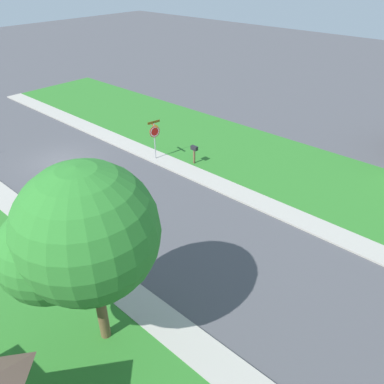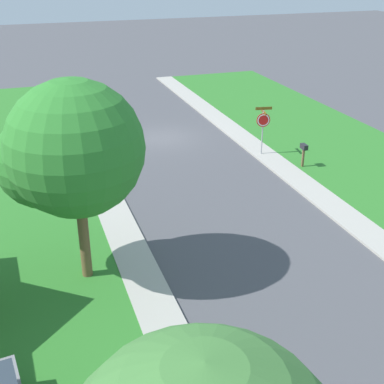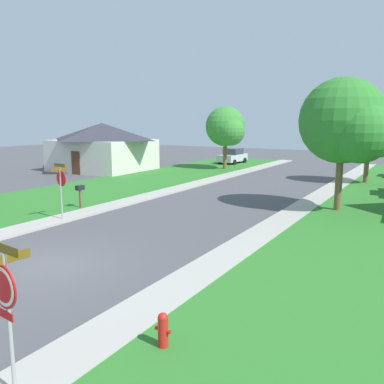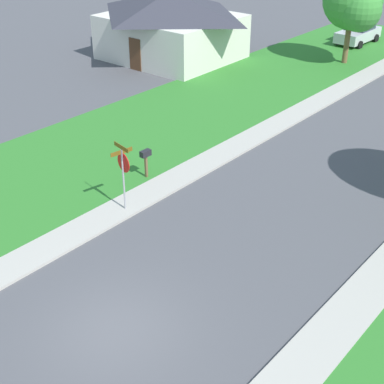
# 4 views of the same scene
# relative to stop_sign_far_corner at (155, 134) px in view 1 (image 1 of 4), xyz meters

# --- Properties ---
(ground_plane) EXTENTS (120.00, 120.00, 0.00)m
(ground_plane) POSITION_rel_stop_sign_far_corner_xyz_m (4.49, -4.67, -1.89)
(ground_plane) COLOR #4C4C51
(sidewalk_east) EXTENTS (1.40, 56.00, 0.10)m
(sidewalk_east) POSITION_rel_stop_sign_far_corner_xyz_m (9.19, 7.33, -1.84)
(sidewalk_east) COLOR #ADA89E
(sidewalk_east) RESTS_ON ground
(lawn_east) EXTENTS (8.00, 56.00, 0.08)m
(lawn_east) POSITION_rel_stop_sign_far_corner_xyz_m (13.89, 7.33, -1.85)
(lawn_east) COLOR #2D7528
(lawn_east) RESTS_ON ground
(sidewalk_west) EXTENTS (1.40, 56.00, 0.10)m
(sidewalk_west) POSITION_rel_stop_sign_far_corner_xyz_m (-0.21, 7.33, -1.84)
(sidewalk_west) COLOR #ADA89E
(sidewalk_west) RESTS_ON ground
(lawn_west) EXTENTS (8.00, 56.00, 0.08)m
(lawn_west) POSITION_rel_stop_sign_far_corner_xyz_m (-4.91, 7.33, -1.85)
(lawn_west) COLOR #2D7528
(lawn_west) RESTS_ON ground
(stop_sign_far_corner) EXTENTS (0.91, 0.91, 2.77)m
(stop_sign_far_corner) POSITION_rel_stop_sign_far_corner_xyz_m (0.00, 0.00, 0.00)
(stop_sign_far_corner) COLOR #9E9EA3
(stop_sign_far_corner) RESTS_ON ground
(tree_sidewalk_mid) EXTENTS (4.75, 4.42, 6.98)m
(tree_sidewalk_mid) POSITION_rel_stop_sign_far_corner_xyz_m (11.23, 8.77, 2.73)
(tree_sidewalk_mid) COLOR brown
(tree_sidewalk_mid) RESTS_ON ground
(mailbox) EXTENTS (0.26, 0.49, 1.31)m
(mailbox) POSITION_rel_stop_sign_far_corner_xyz_m (-1.24, 2.37, -0.88)
(mailbox) COLOR brown
(mailbox) RESTS_ON ground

